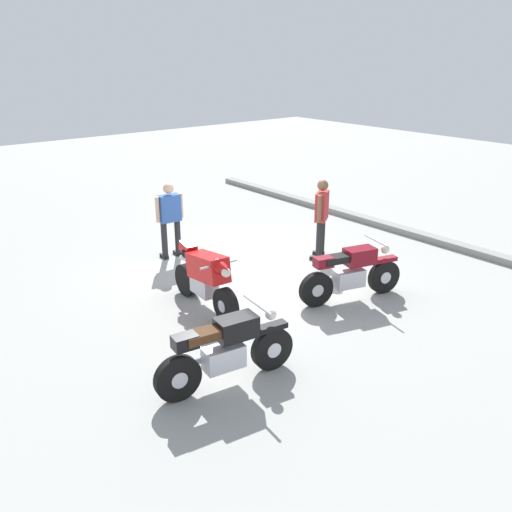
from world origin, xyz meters
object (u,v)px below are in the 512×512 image
Objects in this scene: motorcycle_red_sportbike at (206,276)px; motorcycle_maroon_cruiser at (351,273)px; motorcycle_black_cruiser at (226,350)px; person_in_blue_shirt at (170,216)px; person_in_red_shirt at (321,214)px.

motorcycle_red_sportbike is 2.62m from motorcycle_maroon_cruiser.
person_in_blue_shirt is at bearing 75.20° from motorcycle_black_cruiser.
motorcycle_maroon_cruiser is at bearing 62.91° from motorcycle_red_sportbike.
motorcycle_black_cruiser is 5.13m from person_in_blue_shirt.
motorcycle_black_cruiser is (0.77, -3.37, 0.00)m from motorcycle_maroon_cruiser.
motorcycle_red_sportbike reaches higher than motorcycle_maroon_cruiser.
motorcycle_maroon_cruiser is at bearing 114.93° from person_in_red_shirt.
person_in_blue_shirt reaches higher than motorcycle_black_cruiser.
person_in_red_shirt is (-0.48, 3.34, 0.41)m from motorcycle_red_sportbike.
person_in_blue_shirt is at bearing 124.94° from motorcycle_maroon_cruiser.
person_in_blue_shirt is (-3.95, -1.40, 0.43)m from motorcycle_maroon_cruiser.
person_in_red_shirt is at bearing -126.63° from person_in_blue_shirt.
person_in_red_shirt reaches higher than person_in_blue_shirt.
motorcycle_black_cruiser is at bearing 160.52° from person_in_blue_shirt.
motorcycle_red_sportbike is at bearing 163.83° from motorcycle_maroon_cruiser.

